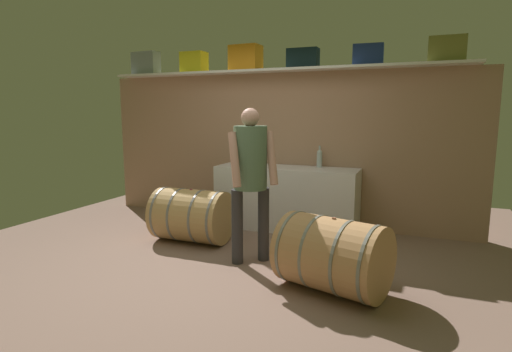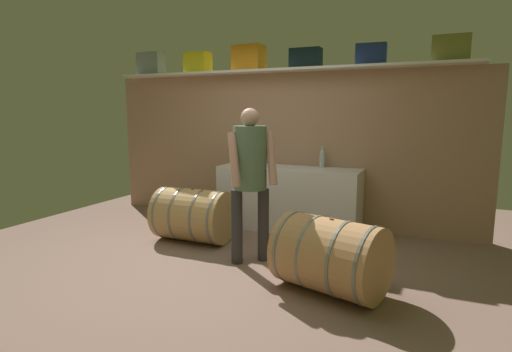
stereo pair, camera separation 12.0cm
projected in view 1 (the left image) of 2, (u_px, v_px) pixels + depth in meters
ground_plane at (233, 254)px, 4.60m from camera, size 6.64×7.23×0.02m
back_wall_panel at (278, 149)px, 5.82m from camera, size 5.44×0.10×2.12m
high_shelf_board at (275, 71)px, 5.51m from camera, size 5.00×0.40×0.03m
toolcase_grey at (146, 63)px, 6.27m from camera, size 0.44×0.22×0.34m
toolcase_yellow at (194, 62)px, 5.95m from camera, size 0.36×0.25×0.30m
toolcase_orange at (246, 58)px, 5.64m from camera, size 0.43×0.30×0.34m
toolcase_black at (303, 58)px, 5.34m from camera, size 0.41×0.21×0.25m
toolcase_navy at (368, 55)px, 5.03m from camera, size 0.38×0.20×0.26m
toolcase_olive at (447, 49)px, 4.70m from camera, size 0.41×0.22×0.29m
work_cabinet at (286, 198)px, 5.50m from camera, size 1.90×0.58×0.85m
wine_bottle_green at (242, 157)px, 5.50m from camera, size 0.06×0.06×0.30m
wine_bottle_amber at (242, 156)px, 5.68m from camera, size 0.08×0.08×0.28m
wine_bottle_clear at (319, 158)px, 5.44m from camera, size 0.07×0.07×0.29m
wine_glass at (237, 157)px, 5.81m from camera, size 0.09×0.09×0.14m
wine_barrel_near at (192, 215)px, 4.99m from camera, size 0.90×0.66×0.66m
wine_barrel_far at (333, 255)px, 3.58m from camera, size 1.05×0.88×0.67m
winemaker_pouring at (251, 169)px, 4.19m from camera, size 0.52×0.49×1.62m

